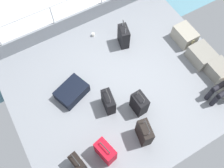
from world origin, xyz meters
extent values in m
cube|color=gray|center=(0.00, 0.00, -0.03)|extent=(4.40, 5.20, 0.06)
cube|color=gray|center=(-2.17, 0.00, 0.23)|extent=(0.06, 5.20, 0.45)
cylinder|color=silver|center=(-2.17, -2.08, 0.50)|extent=(0.04, 0.04, 1.00)
cylinder|color=silver|center=(-2.17, -0.69, 0.50)|extent=(0.04, 0.04, 1.00)
cylinder|color=silver|center=(-2.17, 0.69, 0.50)|extent=(0.04, 0.04, 1.00)
cube|color=white|center=(-3.60, 0.00, -0.34)|extent=(2.40, 7.28, 0.01)
cube|color=#9E9989|center=(-0.30, 2.12, 0.20)|extent=(0.60, 0.42, 0.39)
torus|color=tan|center=(-0.61, 2.12, 0.27)|extent=(0.02, 0.12, 0.12)
torus|color=tan|center=(0.01, 2.12, 0.27)|extent=(0.02, 0.12, 0.12)
cube|color=gray|center=(0.40, 2.11, 0.18)|extent=(0.60, 0.50, 0.36)
torus|color=tan|center=(0.09, 2.11, 0.25)|extent=(0.02, 0.12, 0.12)
torus|color=tan|center=(0.71, 2.11, 0.25)|extent=(0.02, 0.12, 0.12)
cube|color=gray|center=(0.95, 2.19, 0.18)|extent=(0.52, 0.45, 0.36)
torus|color=tan|center=(0.69, 2.19, 0.25)|extent=(0.02, 0.12, 0.12)
torus|color=tan|center=(1.17, 2.10, 0.28)|extent=(0.02, 0.12, 0.12)
cylinder|color=black|center=(1.52, 1.55, 0.20)|extent=(0.11, 0.11, 0.40)
cylinder|color=black|center=(1.34, 1.75, 0.44)|extent=(0.12, 0.40, 0.12)
cylinder|color=black|center=(1.34, 1.55, 0.20)|extent=(0.11, 0.11, 0.40)
cube|color=black|center=(0.36, -0.55, 0.26)|extent=(0.47, 0.27, 0.52)
cylinder|color=#A5A8AD|center=(0.23, -0.53, 0.59)|extent=(0.02, 0.02, 0.15)
cylinder|color=#A5A8AD|center=(0.49, -0.57, 0.59)|extent=(0.02, 0.02, 0.15)
cylinder|color=#2D2D2D|center=(0.36, -0.55, 0.66)|extent=(0.28, 0.07, 0.02)
cube|color=green|center=(0.38, -0.44, 0.43)|extent=(0.05, 0.01, 0.08)
cube|color=black|center=(1.20, -1.72, 0.26)|extent=(0.38, 0.25, 0.51)
cylinder|color=#A5A8AD|center=(1.10, -1.74, 0.59)|extent=(0.02, 0.02, 0.15)
cylinder|color=#A5A8AD|center=(1.30, -1.70, 0.59)|extent=(0.02, 0.02, 0.15)
cylinder|color=#2D2D2D|center=(1.20, -1.72, 0.67)|extent=(0.23, 0.06, 0.02)
cube|color=white|center=(1.18, -1.63, 0.43)|extent=(0.05, 0.02, 0.08)
cube|color=#B70C1E|center=(1.28, -1.15, 0.29)|extent=(0.48, 0.33, 0.58)
cylinder|color=#A5A8AD|center=(1.15, -1.18, 0.62)|extent=(0.02, 0.02, 0.09)
cylinder|color=#A5A8AD|center=(1.41, -1.12, 0.62)|extent=(0.02, 0.02, 0.09)
cylinder|color=#2D2D2D|center=(1.28, -1.15, 0.66)|extent=(0.28, 0.08, 0.02)
cube|color=green|center=(1.25, -1.03, 0.42)|extent=(0.05, 0.02, 0.08)
cube|color=black|center=(-1.01, 0.69, 0.29)|extent=(0.44, 0.31, 0.57)
cylinder|color=#A5A8AD|center=(-1.13, 0.72, 0.66)|extent=(0.02, 0.02, 0.19)
cylinder|color=#A5A8AD|center=(-0.90, 0.66, 0.66)|extent=(0.02, 0.02, 0.19)
cylinder|color=#2D2D2D|center=(-1.01, 0.69, 0.76)|extent=(0.26, 0.08, 0.02)
cube|color=white|center=(-0.99, 0.79, 0.35)|extent=(0.05, 0.02, 0.08)
cube|color=black|center=(-0.34, -1.13, 0.14)|extent=(0.72, 0.84, 0.27)
cube|color=green|center=(-0.46, -0.80, 0.22)|extent=(0.05, 0.02, 0.08)
cube|color=black|center=(1.36, -0.26, 0.30)|extent=(0.45, 0.29, 0.60)
cylinder|color=#A5A8AD|center=(1.23, -0.24, 0.70)|extent=(0.02, 0.02, 0.19)
cylinder|color=#A5A8AD|center=(1.48, -0.28, 0.70)|extent=(0.02, 0.02, 0.19)
cylinder|color=#2D2D2D|center=(1.36, -0.26, 0.79)|extent=(0.27, 0.07, 0.02)
cube|color=white|center=(1.38, -0.15, 0.43)|extent=(0.05, 0.02, 0.08)
cube|color=black|center=(0.75, 0.01, 0.28)|extent=(0.39, 0.26, 0.57)
cylinder|color=#A5A8AD|center=(0.64, 0.01, 0.64)|extent=(0.02, 0.02, 0.14)
cylinder|color=#A5A8AD|center=(0.86, 0.02, 0.64)|extent=(0.02, 0.02, 0.14)
cylinder|color=#2D2D2D|center=(0.75, 0.01, 0.71)|extent=(0.25, 0.03, 0.02)
cube|color=silver|center=(0.74, 0.14, 0.31)|extent=(0.05, 0.01, 0.08)
cylinder|color=white|center=(-1.64, 0.12, 0.05)|extent=(0.08, 0.08, 0.10)
camera|label=1|loc=(2.23, -1.54, 5.22)|focal=38.77mm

